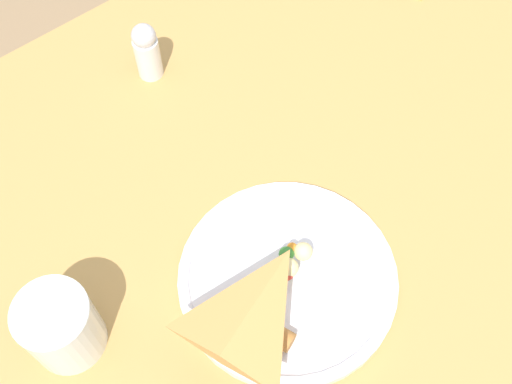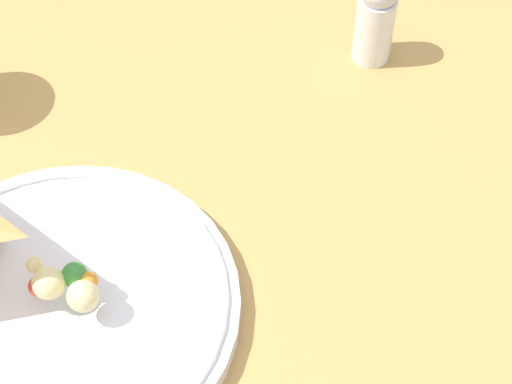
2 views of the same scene
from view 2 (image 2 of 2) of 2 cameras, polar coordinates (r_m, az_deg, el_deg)
name	(u,v)px [view 2 (image 2 of 2)]	position (r m, az deg, el deg)	size (l,w,h in m)	color
dining_table	(303,366)	(0.67, 3.44, -12.55)	(1.17, 0.87, 0.75)	tan
plate_pizza	(55,305)	(0.59, -14.41, -7.94)	(0.26, 0.26, 0.05)	white
salt_shaker	(376,17)	(0.74, 8.70, 12.45)	(0.04, 0.04, 0.09)	silver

